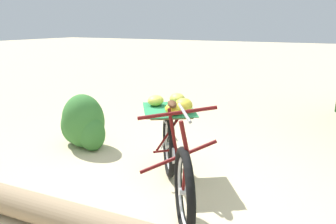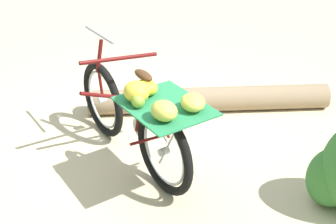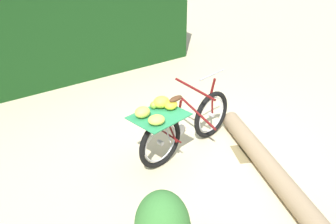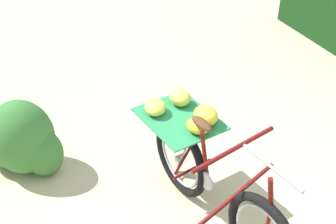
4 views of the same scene
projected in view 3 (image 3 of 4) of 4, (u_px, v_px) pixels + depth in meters
ground_plane at (196, 147)px, 5.55m from camera, size 60.00×60.00×0.00m
foliage_hedge at (50, 27)px, 7.15m from camera, size 3.17×5.65×2.14m
bicycle at (181, 123)px, 5.19m from camera, size 1.25×1.64×1.03m
fallen_log at (268, 166)px, 4.93m from camera, size 2.55×0.44×0.26m
leaf_litter_patch at (247, 153)px, 5.41m from camera, size 0.44×0.36×0.01m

